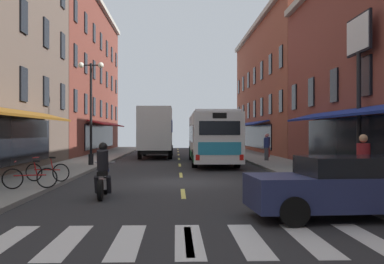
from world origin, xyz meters
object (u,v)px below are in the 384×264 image
(motorcycle_rider, at_px, (103,174))
(bicycle_near, at_px, (47,172))
(bicycle_mid, at_px, (30,177))
(pedestrian_near, at_px, (268,145))
(street_lamp_twin, at_px, (91,108))
(billboard_sign, at_px, (359,57))
(pedestrian_far, at_px, (363,165))
(pedestrian_mid, at_px, (267,147))
(sedan_near, at_px, (350,186))
(sedan_mid, at_px, (159,146))
(box_truck, at_px, (156,132))
(transit_bus, at_px, (212,137))

(motorcycle_rider, relative_size, bicycle_near, 1.22)
(bicycle_near, xyz_separation_m, bicycle_mid, (0.05, -2.22, 0.00))
(pedestrian_near, distance_m, street_lamp_twin, 13.95)
(billboard_sign, distance_m, bicycle_near, 12.85)
(pedestrian_far, bearing_deg, motorcycle_rider, 47.56)
(billboard_sign, height_order, bicycle_near, billboard_sign)
(bicycle_mid, bearing_deg, pedestrian_far, -14.78)
(motorcycle_rider, bearing_deg, pedestrian_mid, 63.44)
(bicycle_near, distance_m, pedestrian_near, 20.13)
(sedan_near, relative_size, bicycle_mid, 2.77)
(sedan_mid, xyz_separation_m, street_lamp_twin, (-3.17, -18.27, 2.62))
(billboard_sign, height_order, sedan_mid, billboard_sign)
(sedan_mid, height_order, pedestrian_far, pedestrian_far)
(street_lamp_twin, bearing_deg, bicycle_mid, -89.79)
(bicycle_mid, distance_m, pedestrian_far, 10.19)
(billboard_sign, distance_m, box_truck, 19.87)
(box_truck, distance_m, bicycle_near, 18.86)
(sedan_mid, relative_size, bicycle_near, 2.78)
(bicycle_mid, distance_m, pedestrian_mid, 18.29)
(sedan_near, distance_m, street_lamp_twin, 18.28)
(transit_bus, distance_m, pedestrian_near, 6.63)
(pedestrian_far, distance_m, street_lamp_twin, 17.04)
(pedestrian_mid, height_order, pedestrian_far, pedestrian_far)
(motorcycle_rider, height_order, street_lamp_twin, street_lamp_twin)
(street_lamp_twin, bearing_deg, billboard_sign, -33.49)
(transit_bus, distance_m, pedestrian_mid, 3.82)
(pedestrian_far, relative_size, street_lamp_twin, 0.31)
(box_truck, distance_m, sedan_mid, 8.73)
(box_truck, bearing_deg, bicycle_near, -99.93)
(pedestrian_near, xyz_separation_m, pedestrian_far, (-1.55, -21.38, -0.00))
(bicycle_mid, bearing_deg, pedestrian_mid, 54.73)
(transit_bus, xyz_separation_m, bicycle_mid, (-6.92, -13.92, -1.15))
(bicycle_near, relative_size, street_lamp_twin, 0.30)
(motorcycle_rider, distance_m, pedestrian_far, 7.47)
(transit_bus, height_order, bicycle_near, transit_bus)
(bicycle_mid, relative_size, pedestrian_near, 0.97)
(transit_bus, relative_size, sedan_near, 2.52)
(box_truck, xyz_separation_m, pedestrian_far, (6.64, -23.33, -0.91))
(bicycle_near, height_order, street_lamp_twin, street_lamp_twin)
(sedan_near, height_order, pedestrian_mid, pedestrian_mid)
(sedan_near, bearing_deg, bicycle_near, 141.33)
(street_lamp_twin, bearing_deg, sedan_mid, 80.15)
(motorcycle_rider, xyz_separation_m, street_lamp_twin, (-2.56, 12.27, 2.59))
(billboard_sign, height_order, pedestrian_near, billboard_sign)
(sedan_mid, distance_m, bicycle_mid, 29.54)
(transit_bus, relative_size, pedestrian_mid, 6.92)
(bicycle_near, bearing_deg, sedan_mid, 83.33)
(box_truck, height_order, sedan_mid, box_truck)
(billboard_sign, bearing_deg, box_truck, 116.54)
(box_truck, relative_size, motorcycle_rider, 3.96)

